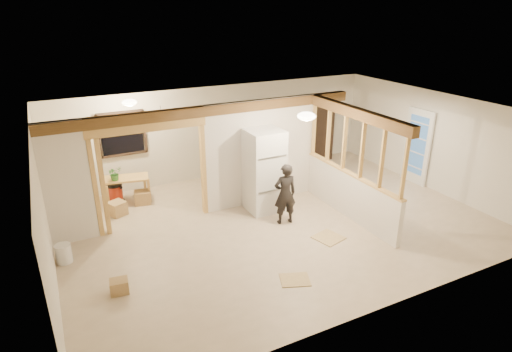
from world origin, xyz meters
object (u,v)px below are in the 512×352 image
refrigerator (264,171)px  work_table (127,190)px  shop_vac (115,192)px  woman (285,194)px  bookshelf (319,132)px

refrigerator → work_table: refrigerator is taller
work_table → shop_vac: size_ratio=1.94×
work_table → woman: bearing=-30.1°
refrigerator → bookshelf: size_ratio=1.06×
shop_vac → woman: bearing=-41.0°
shop_vac → work_table: bearing=-27.7°
work_table → bookshelf: size_ratio=0.58×
woman → shop_vac: 4.19m
work_table → bookshelf: bearing=16.8°
shop_vac → bookshelf: 6.16m
woman → shop_vac: bearing=-33.1°
woman → bookshelf: size_ratio=0.76×
refrigerator → bookshelf: bearing=36.6°
woman → bookshelf: bookshelf is taller
work_table → bookshelf: 5.90m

